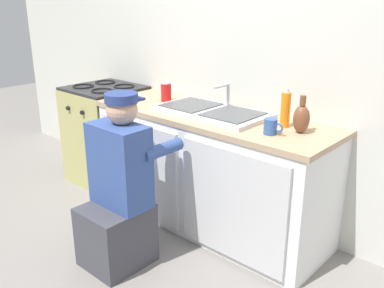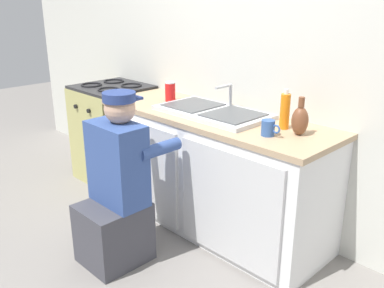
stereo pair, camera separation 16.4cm
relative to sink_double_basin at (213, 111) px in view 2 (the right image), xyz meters
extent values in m
plane|color=gray|center=(0.00, -0.30, -0.88)|extent=(12.00, 12.00, 0.00)
cube|color=silver|center=(0.00, 0.35, 0.37)|extent=(6.00, 0.10, 2.50)
cube|color=white|center=(0.00, 0.00, -0.47)|extent=(1.79, 0.60, 0.82)
cube|color=silver|center=(-0.43, -0.31, -0.47)|extent=(0.79, 0.02, 0.72)
cube|color=silver|center=(0.43, -0.31, -0.47)|extent=(0.79, 0.02, 0.72)
cube|color=tan|center=(0.00, 0.00, -0.04)|extent=(1.83, 0.62, 0.04)
cube|color=silver|center=(0.00, 0.00, 0.00)|extent=(0.80, 0.44, 0.03)
cube|color=#4C4F51|center=(-0.19, 0.00, 0.01)|extent=(0.33, 0.35, 0.01)
cube|color=#4C4F51|center=(0.19, 0.00, 0.01)|extent=(0.33, 0.35, 0.01)
cylinder|color=#B7BABF|center=(0.00, 0.19, 0.07)|extent=(0.02, 0.02, 0.18)
cylinder|color=#B7BABF|center=(0.00, 0.11, 0.16)|extent=(0.02, 0.16, 0.02)
cube|color=tan|center=(-1.23, 0.00, -0.45)|extent=(0.60, 0.60, 0.85)
cube|color=#262628|center=(-1.23, 0.00, -0.01)|extent=(0.59, 0.59, 0.02)
torus|color=black|center=(-1.36, -0.12, 0.01)|extent=(0.19, 0.19, 0.02)
torus|color=black|center=(-1.09, -0.12, 0.01)|extent=(0.19, 0.19, 0.02)
torus|color=black|center=(-1.36, 0.12, 0.01)|extent=(0.19, 0.19, 0.02)
torus|color=black|center=(-1.09, 0.12, 0.01)|extent=(0.19, 0.19, 0.02)
cylinder|color=black|center=(-1.33, -0.31, -0.15)|extent=(0.04, 0.02, 0.04)
cylinder|color=black|center=(-1.12, -0.31, -0.15)|extent=(0.04, 0.02, 0.04)
cube|color=#3F3F47|center=(-0.12, -0.80, -0.68)|extent=(0.36, 0.40, 0.40)
cube|color=#334C8C|center=(-0.12, -0.74, -0.22)|extent=(0.38, 0.22, 0.52)
sphere|color=tan|center=(-0.12, -0.70, 0.13)|extent=(0.19, 0.19, 0.19)
cylinder|color=navy|center=(-0.12, -0.70, 0.20)|extent=(0.20, 0.20, 0.06)
cube|color=navy|center=(-0.12, -0.61, 0.18)|extent=(0.13, 0.09, 0.02)
cylinder|color=#334C8C|center=(-0.29, -0.54, -0.13)|extent=(0.08, 0.30, 0.08)
cylinder|color=#334C8C|center=(0.05, -0.54, -0.13)|extent=(0.08, 0.30, 0.08)
cylinder|color=red|center=(-0.50, 0.05, 0.05)|extent=(0.08, 0.08, 0.14)
cylinder|color=white|center=(-0.50, 0.05, 0.13)|extent=(0.08, 0.08, 0.01)
cylinder|color=orange|center=(0.54, 0.07, 0.09)|extent=(0.06, 0.06, 0.22)
cylinder|color=white|center=(0.54, 0.07, 0.22)|extent=(0.03, 0.03, 0.03)
cylinder|color=#335699|center=(0.55, -0.12, 0.03)|extent=(0.08, 0.08, 0.09)
torus|color=#335699|center=(0.61, -0.12, 0.03)|extent=(0.06, 0.01, 0.06)
ellipsoid|color=brown|center=(0.67, 0.03, 0.07)|extent=(0.10, 0.10, 0.17)
cylinder|color=brown|center=(0.67, 0.03, 0.18)|extent=(0.04, 0.04, 0.06)
camera|label=1|loc=(1.84, -2.24, 0.78)|focal=40.00mm
camera|label=2|loc=(1.95, -2.13, 0.78)|focal=40.00mm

